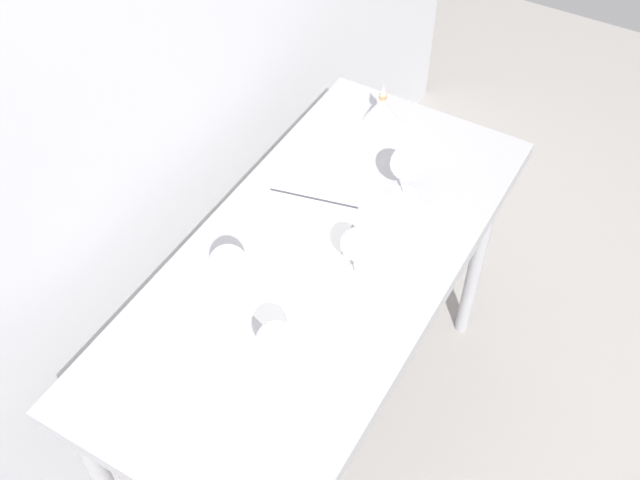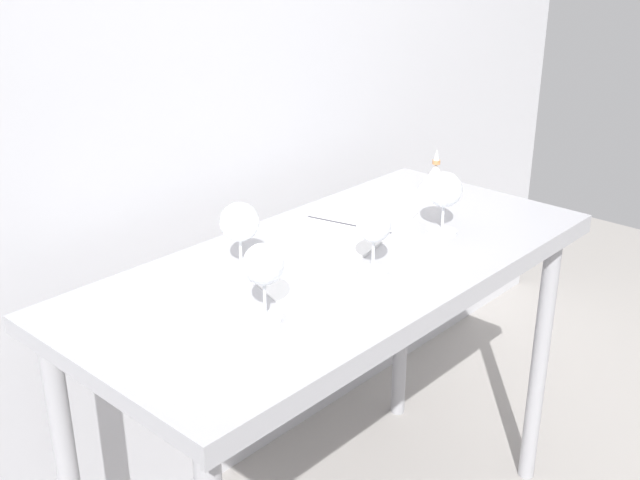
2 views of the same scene
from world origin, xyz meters
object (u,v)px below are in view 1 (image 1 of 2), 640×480
wine_glass_near_left (276,342)px  open_notebook (314,200)px  decanter_funnel (382,110)px  wine_glass_far_left (228,265)px  wine_glass_near_center (357,246)px  tasting_sheet_upper (175,327)px  tasting_sheet_lower (295,305)px  wine_glass_near_right (407,165)px

wine_glass_near_left → open_notebook: wine_glass_near_left is taller
open_notebook → decanter_funnel: 0.39m
open_notebook → decanter_funnel: (0.39, -0.01, 0.04)m
wine_glass_far_left → wine_glass_near_center: bearing=-47.8°
wine_glass_near_center → open_notebook: (0.18, 0.22, -0.11)m
wine_glass_near_center → decanter_funnel: size_ratio=1.19×
wine_glass_near_center → tasting_sheet_upper: wine_glass_near_center is taller
wine_glass_far_left → tasting_sheet_upper: (-0.14, 0.07, -0.12)m
wine_glass_near_center → wine_glass_near_left: wine_glass_near_left is taller
tasting_sheet_lower → wine_glass_near_right: bearing=11.1°
open_notebook → wine_glass_near_center: bearing=-141.4°
tasting_sheet_upper → tasting_sheet_lower: 0.29m
wine_glass_near_right → open_notebook: bearing=124.7°
wine_glass_near_center → open_notebook: size_ratio=0.39×
open_notebook → tasting_sheet_lower: size_ratio=1.52×
wine_glass_near_left → tasting_sheet_upper: bearing=93.4°
wine_glass_far_left → tasting_sheet_lower: bearing=-70.1°
tasting_sheet_upper → decanter_funnel: size_ratio=1.73×
wine_glass_near_right → tasting_sheet_upper: 0.73m
wine_glass_near_center → wine_glass_near_right: 0.32m
wine_glass_near_left → tasting_sheet_lower: wine_glass_near_left is taller
tasting_sheet_upper → tasting_sheet_lower: bearing=-36.6°
wine_glass_near_left → wine_glass_near_right: bearing=0.3°
tasting_sheet_upper → wine_glass_far_left: bearing=-14.1°
wine_glass_near_center → wine_glass_far_left: size_ratio=0.94×
tasting_sheet_lower → wine_glass_near_center: bearing=-9.7°
wine_glass_far_left → open_notebook: bearing=-0.6°
wine_glass_far_left → wine_glass_near_left: bearing=-120.7°
wine_glass_near_center → open_notebook: bearing=51.8°
open_notebook → decanter_funnel: bearing=-14.2°
wine_glass_near_right → open_notebook: size_ratio=0.40×
wine_glass_far_left → decanter_funnel: (0.78, -0.01, -0.08)m
wine_glass_near_center → wine_glass_near_left: (-0.33, 0.02, 0.01)m
decanter_funnel → wine_glass_near_left: bearing=-167.4°
tasting_sheet_upper → decanter_funnel: decanter_funnel is taller
wine_glass_near_center → tasting_sheet_upper: (-0.35, 0.29, -0.11)m
wine_glass_far_left → tasting_sheet_lower: (0.05, -0.14, -0.12)m
wine_glass_near_center → wine_glass_far_left: wine_glass_far_left is taller
wine_glass_near_center → tasting_sheet_lower: bearing=151.6°
open_notebook → tasting_sheet_upper: (-0.53, 0.07, -0.00)m
wine_glass_near_right → wine_glass_far_left: (-0.53, 0.21, 0.01)m
wine_glass_near_center → tasting_sheet_upper: 0.47m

